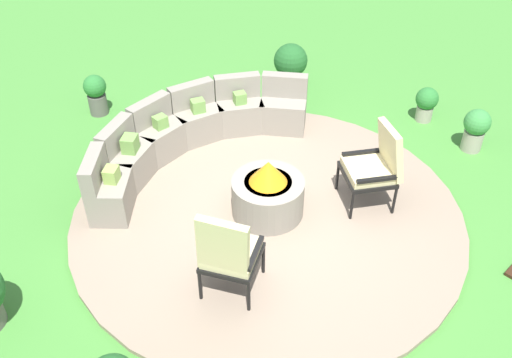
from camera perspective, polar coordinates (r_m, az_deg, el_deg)
name	(u,v)px	position (r m, az deg, el deg)	size (l,w,h in m)	color
ground_plane	(267,215)	(6.86, 1.17, -3.69)	(24.00, 24.00, 0.00)	#478C38
patio_circle	(268,214)	(6.84, 1.17, -3.51)	(4.69, 4.69, 0.06)	gray
fire_pit	(268,193)	(6.63, 1.21, -1.43)	(0.86, 0.86, 0.75)	gray
curved_stone_bench	(189,135)	(7.62, -6.81, 4.47)	(3.53, 1.35, 0.79)	gray
lounge_chair_front_left	(228,252)	(5.53, -2.81, -7.41)	(0.76, 0.76, 1.14)	black
lounge_chair_front_right	(376,164)	(6.79, 12.00, 1.47)	(0.81, 0.83, 1.06)	black
potted_plant_1	(476,128)	(8.31, 21.30, 4.81)	(0.36, 0.36, 0.62)	#A89E8E
potted_plant_2	(426,102)	(8.79, 16.82, 7.41)	(0.33, 0.33, 0.53)	#A89E8E
potted_plant_3	(96,93)	(8.89, -15.84, 8.37)	(0.34, 0.34, 0.63)	#605B56
potted_plant_5	(290,65)	(9.13, 3.50, 11.38)	(0.53, 0.53, 0.80)	#605B56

